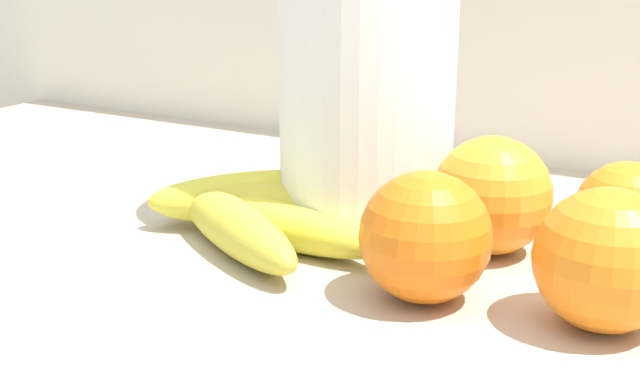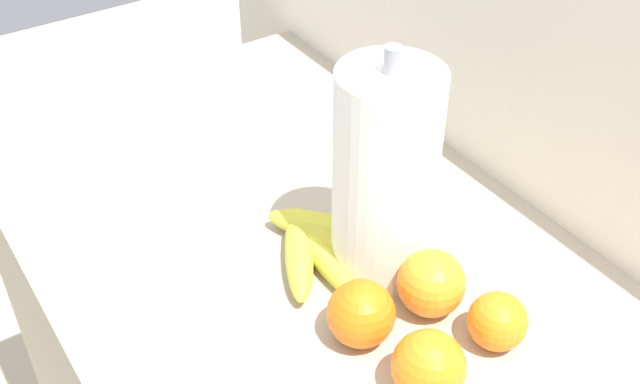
% 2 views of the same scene
% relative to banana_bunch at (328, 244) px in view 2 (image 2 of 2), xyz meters
% --- Properties ---
extents(banana_bunch, '(0.20, 0.20, 0.04)m').
position_rel_banana_bunch_xyz_m(banana_bunch, '(0.00, 0.00, 0.00)').
color(banana_bunch, gold).
rests_on(banana_bunch, counter).
extents(orange_right, '(0.08, 0.08, 0.08)m').
position_rel_banana_bunch_xyz_m(orange_right, '(0.14, 0.05, 0.02)').
color(orange_right, orange).
rests_on(orange_right, counter).
extents(orange_center, '(0.07, 0.07, 0.07)m').
position_rel_banana_bunch_xyz_m(orange_center, '(0.22, 0.08, 0.01)').
color(orange_center, orange).
rests_on(orange_center, counter).
extents(orange_far_right, '(0.08, 0.08, 0.08)m').
position_rel_banana_bunch_xyz_m(orange_far_right, '(0.14, -0.05, 0.02)').
color(orange_far_right, orange).
rests_on(orange_far_right, counter).
extents(orange_back_left, '(0.08, 0.08, 0.08)m').
position_rel_banana_bunch_xyz_m(orange_back_left, '(0.23, -0.03, 0.02)').
color(orange_back_left, orange).
rests_on(orange_back_left, counter).
extents(paper_towel_roll, '(0.12, 0.12, 0.30)m').
position_rel_banana_bunch_xyz_m(paper_towel_roll, '(0.05, 0.05, 0.12)').
color(paper_towel_roll, white).
rests_on(paper_towel_roll, counter).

